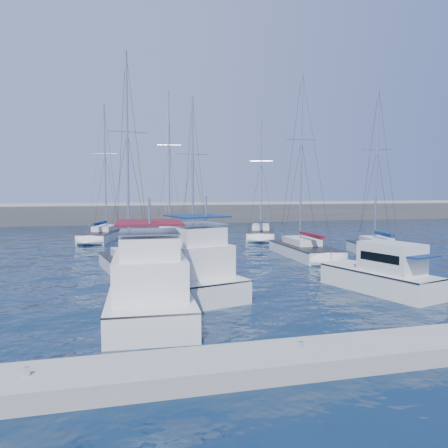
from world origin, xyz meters
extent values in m
plane|color=black|center=(0.00, 0.00, 0.00)|extent=(220.00, 220.00, 0.00)
cube|color=#424244|center=(0.00, 52.00, 1.00)|extent=(160.00, 6.00, 4.00)
cube|color=gray|center=(0.00, 52.00, 3.20)|extent=(160.00, 1.20, 0.50)
cube|color=gray|center=(0.00, -11.00, 0.30)|extent=(40.00, 2.20, 0.60)
cylinder|color=silver|center=(-8.00, -11.00, 0.72)|extent=(0.16, 0.16, 0.25)
cylinder|color=silver|center=(0.00, -11.00, 0.72)|extent=(0.16, 0.16, 0.25)
cube|color=silver|center=(-4.15, -3.61, 0.40)|extent=(3.99, 9.22, 1.60)
cube|color=#262628|center=(-4.15, -3.61, 1.15)|extent=(4.06, 9.23, 0.08)
cube|color=silver|center=(-4.21, -4.71, 2.00)|extent=(3.20, 4.35, 1.60)
cube|color=black|center=(-4.21, -4.71, 2.08)|extent=(3.22, 3.51, 0.45)
cube|color=silver|center=(-4.22, -4.91, 3.25)|extent=(2.54, 3.06, 0.90)
cube|color=#55111C|center=(-4.22, -4.91, 4.25)|extent=(2.86, 3.49, 0.08)
cube|color=silver|center=(-1.77, 0.00, 0.40)|extent=(5.32, 8.29, 1.60)
cube|color=#262628|center=(-1.77, 0.00, 1.15)|extent=(5.39, 8.31, 0.08)
cube|color=silver|center=(-1.52, -0.90, 2.00)|extent=(3.72, 4.19, 1.60)
cube|color=black|center=(-1.52, -0.90, 2.08)|extent=(3.58, 3.53, 0.45)
cube|color=silver|center=(-1.46, -1.09, 3.25)|extent=(2.88, 3.01, 0.90)
cube|color=navy|center=(-1.46, -1.09, 4.25)|extent=(3.25, 3.43, 0.08)
cube|color=silver|center=(8.49, -2.41, 0.40)|extent=(4.03, 7.09, 1.60)
cube|color=#262628|center=(8.49, -2.41, 1.15)|extent=(4.07, 7.10, 0.08)
cube|color=silver|center=(8.71, -3.20, 2.00)|extent=(2.71, 3.53, 1.60)
cube|color=black|center=(8.71, -3.20, 2.08)|extent=(2.58, 2.94, 0.45)
cube|color=navy|center=(9.05, -4.39, 2.30)|extent=(2.31, 2.47, 0.07)
cube|color=silver|center=(-4.51, 6.21, 0.30)|extent=(4.56, 9.25, 1.30)
cube|color=#262628|center=(-4.51, 6.21, 0.93)|extent=(4.62, 9.26, 0.06)
cube|color=silver|center=(-4.61, 6.76, 1.25)|extent=(2.62, 4.16, 0.55)
cylinder|color=silver|center=(-4.67, 7.08, 8.18)|extent=(0.18, 0.18, 13.45)
cylinder|color=silver|center=(-4.26, 4.91, 1.80)|extent=(0.92, 4.38, 0.12)
cube|color=#55111C|center=(-4.25, 4.81, 1.95)|extent=(1.07, 3.98, 0.28)
cube|color=silver|center=(0.83, 11.91, 0.30)|extent=(3.32, 7.80, 1.30)
cube|color=#262628|center=(0.83, 11.91, 0.93)|extent=(3.37, 7.81, 0.06)
cube|color=silver|center=(0.81, 12.38, 1.25)|extent=(2.07, 3.45, 0.55)
cylinder|color=silver|center=(0.79, 12.67, 7.39)|extent=(0.18, 0.18, 11.88)
cylinder|color=silver|center=(0.90, 10.76, 1.80)|extent=(0.33, 3.83, 0.12)
cube|color=#55111C|center=(0.90, 10.66, 1.95)|extent=(0.54, 3.46, 0.28)
cube|color=silver|center=(9.90, 10.37, 0.30)|extent=(3.23, 8.95, 1.30)
cube|color=#262628|center=(9.90, 10.37, 0.93)|extent=(3.29, 8.95, 0.06)
cube|color=silver|center=(9.91, 10.93, 1.25)|extent=(2.07, 3.92, 0.55)
cylinder|color=silver|center=(9.91, 11.27, 8.47)|extent=(0.18, 0.18, 14.03)
cylinder|color=silver|center=(9.88, 9.04, 1.80)|extent=(0.18, 4.45, 0.12)
cube|color=#55111C|center=(9.88, 8.94, 1.95)|extent=(0.41, 4.01, 0.28)
cube|color=silver|center=(16.29, 9.39, 0.30)|extent=(4.12, 7.26, 1.30)
cube|color=#262628|center=(16.29, 9.39, 0.93)|extent=(4.18, 7.27, 0.06)
cube|color=silver|center=(16.37, 9.81, 1.25)|extent=(2.43, 3.28, 0.55)
cylinder|color=silver|center=(16.41, 10.06, 7.83)|extent=(0.18, 0.18, 12.76)
cylinder|color=silver|center=(16.12, 8.38, 1.80)|extent=(0.70, 3.40, 0.12)
cube|color=navy|center=(16.10, 8.28, 1.95)|extent=(0.87, 3.10, 0.28)
cube|color=silver|center=(-6.77, 27.69, 0.30)|extent=(5.60, 9.78, 1.30)
cube|color=#262628|center=(-6.77, 27.69, 0.93)|extent=(5.66, 9.80, 0.06)
cube|color=silver|center=(-6.60, 28.25, 1.25)|extent=(3.06, 4.47, 0.55)
cylinder|color=silver|center=(-6.50, 28.58, 8.35)|extent=(0.18, 0.18, 13.80)
cylinder|color=silver|center=(-7.18, 26.36, 1.80)|extent=(1.48, 4.48, 0.12)
cube|color=navy|center=(-7.21, 26.26, 1.95)|extent=(1.57, 4.11, 0.28)
cube|color=silver|center=(0.63, 27.74, 0.30)|extent=(4.96, 9.88, 1.30)
cube|color=#262628|center=(0.63, 27.74, 0.93)|extent=(5.03, 9.89, 0.06)
cube|color=silver|center=(0.76, 28.31, 1.25)|extent=(2.82, 4.46, 0.55)
cylinder|color=silver|center=(0.83, 28.66, 9.32)|extent=(0.18, 0.18, 15.74)
cylinder|color=silver|center=(0.35, 26.35, 1.80)|extent=(1.08, 4.65, 0.12)
cube|color=navy|center=(0.32, 26.25, 1.95)|extent=(1.21, 4.23, 0.28)
cube|color=silver|center=(11.00, 24.80, 0.30)|extent=(5.75, 9.18, 1.30)
cube|color=#262628|center=(11.00, 24.80, 0.93)|extent=(5.81, 9.20, 0.06)
cube|color=silver|center=(11.18, 25.32, 1.25)|extent=(3.12, 4.23, 0.55)
cylinder|color=silver|center=(11.29, 25.62, 7.74)|extent=(0.18, 0.18, 12.57)
cylinder|color=silver|center=(10.56, 23.58, 1.80)|extent=(1.58, 4.13, 0.12)
cube|color=navy|center=(10.52, 23.48, 1.95)|extent=(1.65, 3.79, 0.28)
camera|label=1|loc=(-5.64, -23.38, 5.61)|focal=35.00mm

